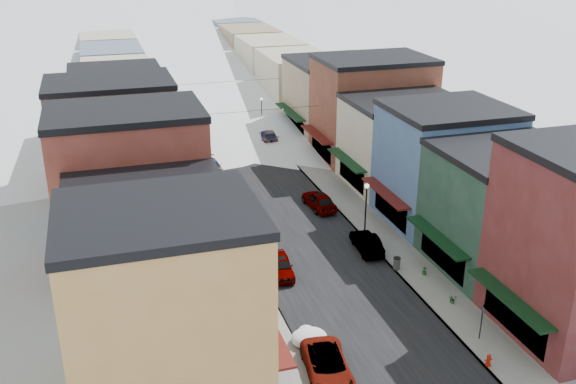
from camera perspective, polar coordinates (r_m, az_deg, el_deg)
road at (r=90.41m, az=-6.54°, el=6.49°), size 10.00×160.00×0.01m
sidewalk_left at (r=89.50m, az=-10.72°, el=6.13°), size 3.20×160.00×0.15m
sidewalk_right at (r=91.75m, az=-2.47°, el=6.89°), size 3.20×160.00×0.15m
curb_left at (r=89.67m, az=-9.73°, el=6.23°), size 0.10×160.00×0.15m
curb_right at (r=91.39m, az=-3.42°, el=6.81°), size 0.10×160.00×0.15m
bldg_l_yellow at (r=35.08m, az=-10.84°, el=-10.09°), size 11.30×8.70×11.50m
bldg_l_cream at (r=42.96m, az=-12.11°, el=-5.34°), size 11.30×8.20×9.50m
bldg_l_brick_near at (r=49.63m, az=-13.75°, el=0.26°), size 12.30×8.20×12.50m
bldg_l_grayblue at (r=58.21m, az=-13.71°, el=1.70°), size 11.30×9.20×9.00m
bldg_l_brick_far at (r=66.43m, az=-15.23°, el=5.00°), size 13.30×9.20×11.00m
bldg_l_tan at (r=76.22m, az=-14.81°, el=6.82°), size 11.30×11.20×10.00m
bldg_r_green at (r=51.23m, az=18.68°, el=-1.42°), size 11.30×9.20×9.50m
bldg_r_blue at (r=58.01m, az=13.75°, el=2.41°), size 11.30×9.20×10.50m
bldg_r_cream at (r=65.91m, az=10.18°, el=4.40°), size 12.30×9.20×9.00m
bldg_r_brick_far at (r=73.55m, az=7.46°, el=7.44°), size 13.30×9.20×11.50m
bldg_r_tan at (r=82.37m, az=3.94°, el=8.45°), size 11.30×11.20×9.50m
distant_blocks at (r=111.66m, az=-8.91°, el=11.48°), size 34.00×55.00×8.00m
overhead_cables at (r=76.98m, az=-4.96°, el=8.54°), size 16.40×15.04×0.04m
car_white_suv at (r=38.76m, az=3.53°, el=-15.21°), size 3.17×5.64×1.49m
car_silver_sedan at (r=48.92m, az=-0.68°, el=-6.55°), size 2.22×4.48×1.47m
car_dark_hatch at (r=55.27m, az=-3.68°, el=-3.10°), size 1.66×4.24×1.37m
car_silver_wagon at (r=69.77m, az=-6.76°, el=2.27°), size 2.20×4.73×1.34m
car_green_sedan at (r=52.70m, az=7.01°, el=-4.48°), size 1.93×4.65×1.50m
car_gray_suv at (r=60.23m, az=2.78°, el=-0.73°), size 2.29×4.96×1.65m
car_black_sedan at (r=79.34m, az=-1.78°, el=4.97°), size 2.74×5.54×1.55m
car_lane_silver at (r=79.49m, az=-6.62°, el=4.78°), size 2.08×4.13×1.35m
car_lane_white at (r=99.48m, az=-6.64°, el=8.42°), size 3.00×6.08×1.66m
fire_hydrant at (r=41.30m, az=17.40°, el=-14.10°), size 0.46×0.34×0.78m
parking_sign at (r=42.89m, az=16.84°, el=-10.75°), size 0.16×0.32×2.51m
trash_can at (r=50.15m, az=9.65°, el=-6.26°), size 0.56×0.56×0.96m
streetlamp_near at (r=54.09m, az=6.95°, el=-0.98°), size 0.39×0.39×4.71m
streetlamp_far at (r=85.10m, az=-2.37°, el=7.43°), size 0.32×0.32×3.88m
planter_near at (r=46.78m, az=14.42°, el=-9.20°), size 0.56×0.49×0.59m
planter_far at (r=49.83m, az=12.03°, el=-6.88°), size 0.39×0.39×0.62m
snow_pile_near at (r=41.54m, az=1.86°, el=-12.76°), size 2.34×2.64×0.99m
snow_pile_mid at (r=52.03m, az=-2.66°, el=-5.10°), size 2.10×2.49×0.89m
snow_pile_far at (r=62.72m, az=-5.42°, el=-0.23°), size 2.21×2.56×0.93m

